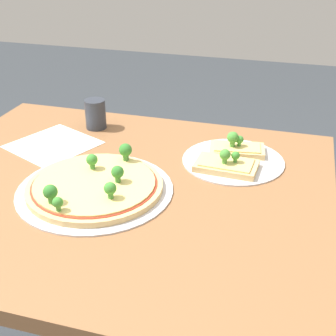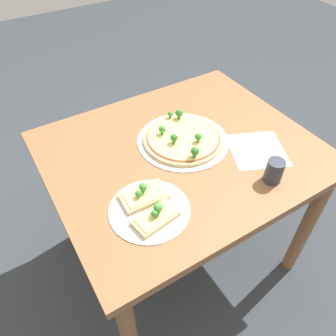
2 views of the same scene
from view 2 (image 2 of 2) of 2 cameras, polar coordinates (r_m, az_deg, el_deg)
ground_plane at (r=1.86m, az=1.72°, el=-14.23°), size 8.00×8.00×0.00m
dining_table at (r=1.36m, az=2.28°, el=-0.10°), size 1.03×0.87×0.75m
pizza_tray_whole at (r=1.32m, az=2.62°, el=5.19°), size 0.37×0.37×0.07m
pizza_tray_slice at (r=1.07m, az=-3.28°, el=-6.69°), size 0.27×0.27×0.07m
drinking_cup at (r=1.19m, az=18.00°, el=-0.52°), size 0.06×0.06×0.09m
paper_menu at (r=1.33m, az=15.27°, el=3.06°), size 0.27×0.28×0.00m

